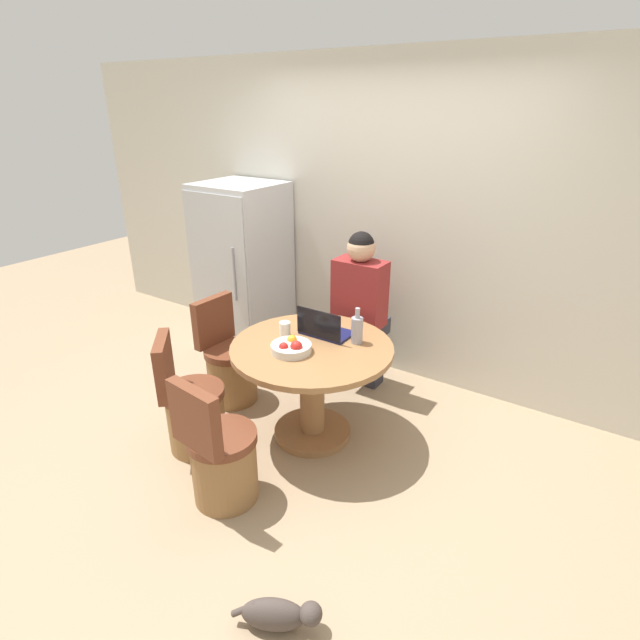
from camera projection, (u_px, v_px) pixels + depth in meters
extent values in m
plane|color=#9E8466|center=(284.00, 450.00, 3.46)|extent=(12.00, 12.00, 0.00)
cube|color=beige|center=(391.00, 224.00, 4.09)|extent=(7.00, 0.06, 2.60)
cube|color=silver|center=(244.00, 269.00, 4.67)|extent=(0.71, 0.67, 1.57)
cube|color=#AFB2B5|center=(218.00, 278.00, 4.41)|extent=(0.68, 0.01, 1.48)
cylinder|color=gray|center=(234.00, 275.00, 4.26)|extent=(0.02, 0.02, 0.47)
cylinder|color=olive|center=(312.00, 431.00, 3.62)|extent=(0.55, 0.55, 0.05)
cylinder|color=olive|center=(312.00, 391.00, 3.49)|extent=(0.17, 0.17, 0.63)
cylinder|color=olive|center=(312.00, 348.00, 3.35)|extent=(1.10, 1.10, 0.04)
cylinder|color=olive|center=(197.00, 421.00, 3.43)|extent=(0.39, 0.39, 0.41)
cylinder|color=brown|center=(193.00, 393.00, 3.34)|extent=(0.41, 0.41, 0.06)
cube|color=brown|center=(164.00, 366.00, 3.23)|extent=(0.30, 0.32, 0.38)
cylinder|color=olive|center=(232.00, 377.00, 3.99)|extent=(0.39, 0.39, 0.41)
cylinder|color=brown|center=(230.00, 351.00, 3.90)|extent=(0.41, 0.41, 0.06)
cube|color=brown|center=(213.00, 321.00, 3.90)|extent=(0.09, 0.37, 0.38)
cylinder|color=olive|center=(225.00, 469.00, 2.99)|extent=(0.39, 0.39, 0.41)
cylinder|color=brown|center=(222.00, 438.00, 2.89)|extent=(0.41, 0.41, 0.06)
cube|color=brown|center=(195.00, 419.00, 2.69)|extent=(0.38, 0.11, 0.38)
cube|color=#2D2D38|center=(365.00, 358.00, 4.23)|extent=(0.28, 0.16, 0.46)
cube|color=#2D2D38|center=(363.00, 328.00, 4.06)|extent=(0.32, 0.36, 0.14)
cube|color=maroon|center=(360.00, 293.00, 3.87)|extent=(0.40, 0.22, 0.52)
sphere|color=tan|center=(361.00, 248.00, 3.73)|extent=(0.21, 0.21, 0.21)
sphere|color=black|center=(361.00, 245.00, 3.72)|extent=(0.20, 0.20, 0.20)
cube|color=#141947|center=(327.00, 332.00, 3.51)|extent=(0.35, 0.22, 0.02)
cube|color=black|center=(318.00, 324.00, 3.39)|extent=(0.35, 0.01, 0.19)
cylinder|color=beige|center=(291.00, 348.00, 3.25)|extent=(0.27, 0.27, 0.05)
sphere|color=red|center=(296.00, 347.00, 3.19)|extent=(0.08, 0.08, 0.08)
sphere|color=orange|center=(292.00, 340.00, 3.29)|extent=(0.07, 0.07, 0.07)
sphere|color=red|center=(284.00, 347.00, 3.20)|extent=(0.06, 0.06, 0.06)
cylinder|color=white|center=(285.00, 329.00, 3.46)|extent=(0.08, 0.08, 0.10)
cylinder|color=#9999A3|center=(357.00, 330.00, 3.35)|extent=(0.08, 0.08, 0.18)
cylinder|color=#9999A3|center=(358.00, 313.00, 3.30)|extent=(0.03, 0.03, 0.07)
ellipsoid|color=#473D38|center=(274.00, 614.00, 2.27)|extent=(0.32, 0.25, 0.16)
sphere|color=#473D38|center=(311.00, 614.00, 2.24)|extent=(0.11, 0.11, 0.11)
cylinder|color=#473D38|center=(244.00, 609.00, 2.27)|extent=(0.13, 0.09, 0.10)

